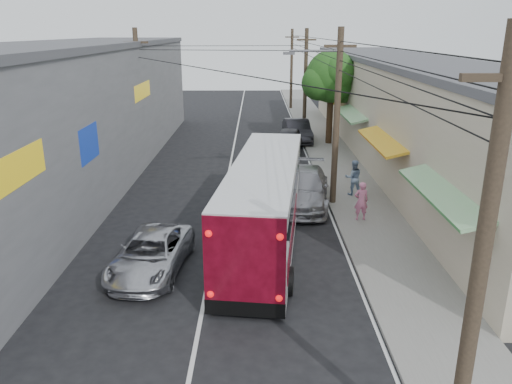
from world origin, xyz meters
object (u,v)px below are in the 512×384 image
(parked_suv, at_px, (303,188))
(parked_car_far, at_px, (297,131))
(pedestrian_near, at_px, (361,201))
(coach_bus, at_px, (265,202))
(pedestrian_far, at_px, (353,178))
(parked_car_mid, at_px, (289,140))
(jeepney, at_px, (151,254))

(parked_suv, bearing_deg, parked_car_far, 93.68)
(parked_suv, bearing_deg, pedestrian_near, -38.64)
(coach_bus, relative_size, pedestrian_far, 6.51)
(coach_bus, distance_m, parked_car_mid, 15.48)
(coach_bus, distance_m, pedestrian_near, 4.70)
(pedestrian_far, bearing_deg, coach_bus, 49.42)
(parked_car_mid, xyz_separation_m, pedestrian_far, (2.55, -9.79, 0.23))
(coach_bus, height_order, parked_suv, coach_bus)
(parked_suv, relative_size, parked_car_far, 1.15)
(pedestrian_near, bearing_deg, parked_car_far, -90.73)
(coach_bus, relative_size, pedestrian_near, 6.75)
(coach_bus, xyz_separation_m, parked_car_far, (2.68, 18.42, -0.85))
(pedestrian_far, bearing_deg, parked_suv, 22.00)
(parked_suv, height_order, pedestrian_far, pedestrian_far)
(parked_car_mid, relative_size, pedestrian_far, 2.55)
(parked_car_mid, bearing_deg, jeepney, -99.95)
(parked_car_far, xyz_separation_m, pedestrian_near, (1.44, -16.29, 0.14))
(jeepney, relative_size, parked_suv, 0.82)
(jeepney, distance_m, parked_car_far, 21.90)
(pedestrian_near, xyz_separation_m, pedestrian_far, (0.31, 3.42, 0.03))
(coach_bus, bearing_deg, parked_suv, 73.57)
(pedestrian_near, distance_m, pedestrian_far, 3.44)
(coach_bus, xyz_separation_m, parked_suv, (1.88, 4.42, -0.83))
(parked_suv, distance_m, pedestrian_far, 2.80)
(parked_suv, height_order, parked_car_mid, parked_suv)
(coach_bus, relative_size, jeepney, 2.41)
(parked_suv, xyz_separation_m, pedestrian_far, (2.55, 1.13, 0.16))
(parked_car_mid, bearing_deg, coach_bus, -89.01)
(coach_bus, distance_m, parked_car_far, 18.63)
(parked_suv, xyz_separation_m, pedestrian_near, (2.24, -2.29, 0.13))
(coach_bus, height_order, pedestrian_near, coach_bus)
(parked_car_far, relative_size, pedestrian_far, 2.84)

